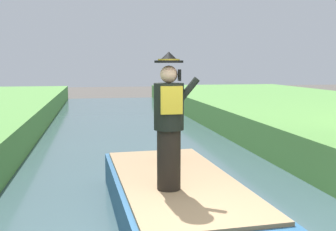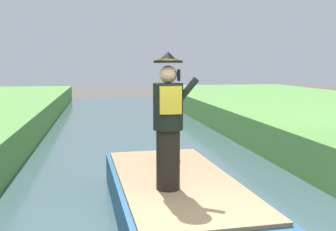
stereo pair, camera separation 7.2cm
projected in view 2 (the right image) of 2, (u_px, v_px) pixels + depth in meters
The scene contains 3 objects.
boat at pixel (176, 197), 5.99m from camera, with size 1.99×4.28×0.61m.
person_pirate at pixel (168, 122), 5.29m from camera, with size 0.61×0.42×1.85m.
parrot_plush at pixel (168, 146), 7.06m from camera, with size 0.36×0.35×0.57m.
Camera 2 is at (-1.12, -3.71, 2.39)m, focal length 42.46 mm.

